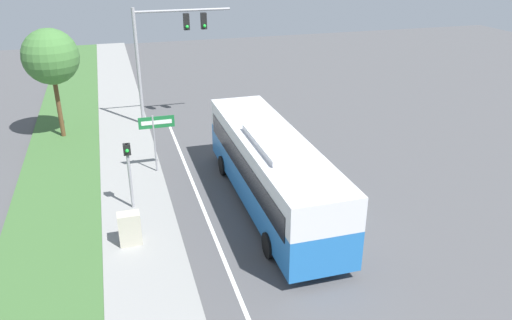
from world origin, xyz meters
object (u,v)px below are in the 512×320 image
Objects in this scene: signal_gantry at (165,43)px; street_sign at (156,131)px; pedestrian_signal at (129,166)px; bus at (271,166)px; utility_cabinet at (130,228)px.

signal_gantry is 2.37× the size of street_sign.
pedestrian_signal reaches higher than street_sign.
signal_gantry is at bearing 74.18° from pedestrian_signal.
bus is 1.65× the size of signal_gantry.
bus is 5.99m from utility_cabinet.
street_sign is (1.42, 3.23, 0.12)m from pedestrian_signal.
signal_gantry is 2.34× the size of pedestrian_signal.
pedestrian_signal reaches higher than utility_cabinet.
bus is 5.61m from pedestrian_signal.
pedestrian_signal is (-2.87, -10.12, -2.78)m from signal_gantry.
street_sign is at bearing 66.34° from pedestrian_signal.
signal_gantry is 13.77m from utility_cabinet.
signal_gantry is 5.58× the size of utility_cabinet.
street_sign is 6.28m from utility_cabinet.
signal_gantry is (-2.60, 11.36, 2.97)m from bus.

